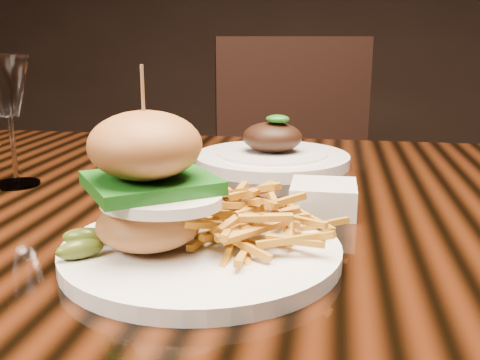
% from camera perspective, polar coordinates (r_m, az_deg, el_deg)
% --- Properties ---
extents(dining_table, '(1.60, 0.90, 0.75)m').
position_cam_1_polar(dining_table, '(0.75, 1.06, -7.67)').
color(dining_table, black).
rests_on(dining_table, ground).
extents(burger_plate, '(0.26, 0.26, 0.18)m').
position_cam_1_polar(burger_plate, '(0.52, -4.84, -3.33)').
color(burger_plate, silver).
rests_on(burger_plate, dining_table).
extents(ramekin, '(0.09, 0.09, 0.04)m').
position_cam_1_polar(ramekin, '(0.67, 8.47, -1.81)').
color(ramekin, silver).
rests_on(ramekin, dining_table).
extents(wine_glass, '(0.07, 0.07, 0.18)m').
position_cam_1_polar(wine_glass, '(0.83, -22.55, 8.39)').
color(wine_glass, white).
rests_on(wine_glass, dining_table).
extents(far_dish, '(0.25, 0.25, 0.08)m').
position_cam_1_polar(far_dish, '(0.91, 3.28, 2.53)').
color(far_dish, silver).
rests_on(far_dish, dining_table).
extents(chair_far, '(0.57, 0.57, 0.95)m').
position_cam_1_polar(chair_far, '(1.63, 5.99, -0.35)').
color(chair_far, black).
rests_on(chair_far, ground).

